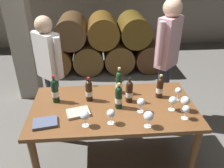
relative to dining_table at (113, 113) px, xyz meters
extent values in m
plane|color=#66635E|center=(0.00, 0.00, -0.67)|extent=(14.00, 14.00, 0.00)
cylinder|color=brown|center=(-0.95, 2.60, -0.37)|extent=(0.60, 0.90, 0.60)
cylinder|color=brown|center=(-0.32, 2.60, -0.37)|extent=(0.60, 0.90, 0.60)
cylinder|color=brown|center=(0.31, 2.60, -0.37)|extent=(0.60, 0.90, 0.60)
cylinder|color=#51311C|center=(0.95, 2.60, -0.37)|extent=(0.60, 0.90, 0.60)
cylinder|color=#533A22|center=(-0.63, 2.60, 0.18)|extent=(0.60, 0.90, 0.60)
cylinder|color=brown|center=(0.00, 2.60, 0.18)|extent=(0.60, 0.90, 0.60)
cylinder|color=#543F14|center=(0.63, 2.60, 0.18)|extent=(0.60, 0.90, 0.60)
cube|color=gray|center=(-1.30, 1.60, 0.63)|extent=(0.32, 0.32, 2.60)
cube|color=brown|center=(0.00, 0.00, 0.07)|extent=(1.70, 0.90, 0.04)
cylinder|color=brown|center=(-0.77, -0.39, -0.31)|extent=(0.07, 0.07, 0.72)
cylinder|color=brown|center=(0.77, -0.39, -0.31)|extent=(0.07, 0.07, 0.72)
cylinder|color=brown|center=(-0.77, 0.39, -0.31)|extent=(0.07, 0.07, 0.72)
cylinder|color=brown|center=(0.77, 0.39, -0.31)|extent=(0.07, 0.07, 0.72)
cylinder|color=black|center=(-0.25, 0.13, 0.19)|extent=(0.07, 0.07, 0.19)
sphere|color=black|center=(-0.25, 0.13, 0.29)|extent=(0.07, 0.07, 0.07)
cylinder|color=black|center=(-0.25, 0.13, 0.31)|extent=(0.03, 0.03, 0.06)
cylinder|color=#B21E23|center=(-0.25, 0.13, 0.36)|extent=(0.03, 0.03, 0.02)
cylinder|color=silver|center=(-0.25, 0.13, 0.18)|extent=(0.07, 0.07, 0.06)
cylinder|color=#19381E|center=(0.08, 0.26, 0.20)|extent=(0.07, 0.07, 0.22)
sphere|color=#19381E|center=(0.08, 0.26, 0.32)|extent=(0.07, 0.07, 0.07)
cylinder|color=#19381E|center=(0.08, 0.26, 0.35)|extent=(0.03, 0.03, 0.07)
cylinder|color=tan|center=(0.08, 0.26, 0.39)|extent=(0.03, 0.03, 0.03)
cylinder|color=silver|center=(0.08, 0.26, 0.19)|extent=(0.07, 0.07, 0.07)
cylinder|color=black|center=(0.17, 0.07, 0.19)|extent=(0.07, 0.07, 0.20)
sphere|color=black|center=(0.17, 0.07, 0.30)|extent=(0.07, 0.07, 0.07)
cylinder|color=black|center=(0.17, 0.07, 0.32)|extent=(0.03, 0.03, 0.06)
cylinder|color=black|center=(0.17, 0.07, 0.36)|extent=(0.03, 0.03, 0.02)
cylinder|color=silver|center=(0.17, 0.07, 0.18)|extent=(0.07, 0.07, 0.06)
cylinder|color=black|center=(0.05, -0.03, 0.19)|extent=(0.07, 0.07, 0.20)
sphere|color=black|center=(0.05, -0.03, 0.30)|extent=(0.07, 0.07, 0.07)
cylinder|color=black|center=(0.05, -0.03, 0.32)|extent=(0.03, 0.03, 0.06)
cylinder|color=tan|center=(0.05, -0.03, 0.36)|extent=(0.03, 0.03, 0.02)
cylinder|color=silver|center=(0.05, -0.03, 0.18)|extent=(0.07, 0.07, 0.06)
cylinder|color=black|center=(0.52, 0.14, 0.19)|extent=(0.07, 0.07, 0.19)
sphere|color=black|center=(0.52, 0.14, 0.29)|extent=(0.07, 0.07, 0.07)
cylinder|color=black|center=(0.52, 0.14, 0.31)|extent=(0.03, 0.03, 0.06)
cylinder|color=tan|center=(0.52, 0.14, 0.35)|extent=(0.03, 0.03, 0.02)
cylinder|color=silver|center=(0.52, 0.14, 0.18)|extent=(0.07, 0.07, 0.06)
cylinder|color=black|center=(-0.60, 0.13, 0.20)|extent=(0.07, 0.07, 0.22)
sphere|color=black|center=(-0.60, 0.13, 0.32)|extent=(0.07, 0.07, 0.07)
cylinder|color=black|center=(-0.60, 0.13, 0.34)|extent=(0.03, 0.03, 0.07)
cylinder|color=#B21E23|center=(-0.60, 0.13, 0.39)|extent=(0.03, 0.03, 0.02)
cylinder|color=silver|center=(-0.60, 0.13, 0.19)|extent=(0.07, 0.07, 0.07)
cylinder|color=white|center=(-0.28, -0.30, 0.09)|extent=(0.06, 0.06, 0.00)
cylinder|color=white|center=(-0.28, -0.30, 0.13)|extent=(0.01, 0.01, 0.07)
sphere|color=white|center=(-0.28, -0.30, 0.21)|extent=(0.08, 0.08, 0.08)
cylinder|color=white|center=(0.26, -0.12, 0.09)|extent=(0.06, 0.06, 0.00)
cylinder|color=white|center=(0.26, -0.12, 0.13)|extent=(0.01, 0.01, 0.07)
sphere|color=white|center=(0.26, -0.12, 0.21)|extent=(0.08, 0.08, 0.08)
cylinder|color=white|center=(0.70, 0.07, 0.09)|extent=(0.06, 0.06, 0.00)
cylinder|color=white|center=(0.70, 0.07, 0.13)|extent=(0.01, 0.01, 0.07)
sphere|color=white|center=(0.70, 0.07, 0.20)|extent=(0.07, 0.07, 0.07)
cylinder|color=white|center=(0.70, -0.14, 0.09)|extent=(0.06, 0.06, 0.00)
cylinder|color=white|center=(0.70, -0.14, 0.13)|extent=(0.01, 0.01, 0.07)
sphere|color=white|center=(0.70, -0.14, 0.21)|extent=(0.09, 0.09, 0.09)
cylinder|color=white|center=(0.28, -0.36, 0.09)|extent=(0.06, 0.06, 0.00)
cylinder|color=white|center=(0.28, -0.36, 0.13)|extent=(0.01, 0.01, 0.07)
sphere|color=white|center=(0.28, -0.36, 0.21)|extent=(0.09, 0.09, 0.09)
cylinder|color=white|center=(0.66, -0.26, 0.09)|extent=(0.06, 0.06, 0.00)
cylinder|color=white|center=(0.66, -0.26, 0.13)|extent=(0.01, 0.01, 0.07)
sphere|color=white|center=(0.66, -0.26, 0.20)|extent=(0.07, 0.07, 0.07)
cylinder|color=white|center=(0.58, -0.12, 0.09)|extent=(0.06, 0.06, 0.00)
cylinder|color=white|center=(0.58, -0.12, 0.13)|extent=(0.01, 0.01, 0.07)
sphere|color=white|center=(0.58, -0.12, 0.21)|extent=(0.08, 0.08, 0.08)
cylinder|color=white|center=(-0.05, -0.28, 0.09)|extent=(0.06, 0.06, 0.00)
cylinder|color=white|center=(-0.05, -0.28, 0.13)|extent=(0.01, 0.01, 0.07)
sphere|color=white|center=(-0.05, -0.28, 0.20)|extent=(0.08, 0.08, 0.08)
cube|color=#B2A893|center=(-0.36, -0.11, 0.11)|extent=(0.25, 0.21, 0.03)
cube|color=#4C5670|center=(-0.66, -0.25, 0.11)|extent=(0.24, 0.20, 0.03)
cylinder|color=#383842|center=(0.80, 0.79, -0.24)|extent=(0.11, 0.11, 0.85)
cylinder|color=#383842|center=(0.72, 0.71, -0.24)|extent=(0.11, 0.11, 0.85)
cube|color=#CC9EA8|center=(0.76, 0.75, 0.51)|extent=(0.35, 0.35, 0.64)
cylinder|color=#CC9EA8|center=(0.91, 0.90, 0.54)|extent=(0.08, 0.08, 0.54)
cylinder|color=#CC9EA8|center=(0.61, 0.60, 0.54)|extent=(0.08, 0.08, 0.54)
sphere|color=tan|center=(0.76, 0.75, 0.93)|extent=(0.23, 0.23, 0.23)
cylinder|color=#383842|center=(-0.79, 0.76, -0.28)|extent=(0.11, 0.11, 0.77)
cylinder|color=#383842|center=(-0.71, 0.68, -0.28)|extent=(0.11, 0.11, 0.77)
cube|color=silver|center=(-0.75, 0.72, 0.39)|extent=(0.36, 0.35, 0.58)
cylinder|color=silver|center=(-0.91, 0.87, 0.42)|extent=(0.08, 0.08, 0.49)
cylinder|color=silver|center=(-0.60, 0.57, 0.42)|extent=(0.08, 0.08, 0.49)
sphere|color=tan|center=(-0.75, 0.72, 0.77)|extent=(0.21, 0.21, 0.21)
camera|label=1|loc=(-0.17, -1.96, 1.44)|focal=36.49mm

